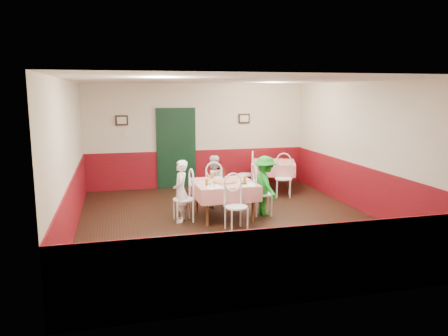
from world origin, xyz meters
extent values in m
plane|color=black|center=(0.00, 0.00, 0.00)|extent=(7.00, 7.00, 0.00)
plane|color=white|center=(0.00, 0.00, 2.80)|extent=(7.00, 7.00, 0.00)
cube|color=beige|center=(0.00, 3.50, 1.40)|extent=(6.00, 0.10, 2.80)
cube|color=beige|center=(0.00, -3.50, 1.40)|extent=(6.00, 0.10, 2.80)
cube|color=beige|center=(-3.00, 0.00, 1.40)|extent=(0.10, 7.00, 2.80)
cube|color=beige|center=(3.00, 0.00, 1.40)|extent=(0.10, 7.00, 2.80)
cube|color=maroon|center=(0.00, 3.48, 0.50)|extent=(6.00, 0.03, 1.00)
cube|color=maroon|center=(0.00, -3.48, 0.50)|extent=(6.00, 0.03, 1.00)
cube|color=maroon|center=(-2.98, 0.00, 0.50)|extent=(0.03, 7.00, 1.00)
cube|color=maroon|center=(2.98, 0.00, 0.50)|extent=(0.03, 7.00, 1.00)
cube|color=black|center=(-0.60, 3.45, 1.05)|extent=(0.96, 0.06, 2.10)
cube|color=black|center=(-2.00, 3.45, 1.85)|extent=(0.32, 0.03, 0.26)
cube|color=black|center=(1.30, 3.45, 1.85)|extent=(0.32, 0.03, 0.26)
cube|color=white|center=(-1.90, 3.45, 1.50)|extent=(0.10, 0.03, 0.10)
cube|color=red|center=(-0.06, 0.33, 0.38)|extent=(1.26, 1.26, 0.77)
cube|color=red|center=(1.84, 2.53, 0.38)|extent=(1.43, 1.43, 0.77)
cylinder|color=#B74723|center=(-0.05, 0.29, 0.77)|extent=(0.46, 0.46, 0.03)
cylinder|color=white|center=(-0.47, 0.33, 0.77)|extent=(0.26, 0.26, 0.01)
cylinder|color=white|center=(0.36, 0.37, 0.77)|extent=(0.26, 0.26, 0.01)
cylinder|color=white|center=(-0.08, 0.73, 0.77)|extent=(0.26, 0.26, 0.01)
cylinder|color=#BF7219|center=(-0.47, 0.08, 0.82)|extent=(0.07, 0.07, 0.13)
cylinder|color=#BF7219|center=(0.32, 0.12, 0.83)|extent=(0.08, 0.08, 0.13)
cylinder|color=#BF7219|center=(-0.22, 0.73, 0.82)|extent=(0.07, 0.07, 0.13)
cylinder|color=#381C0A|center=(0.03, 0.71, 0.87)|extent=(0.06, 0.06, 0.21)
cylinder|color=silver|center=(-0.44, -0.11, 0.81)|extent=(0.04, 0.04, 0.09)
cylinder|color=silver|center=(-0.38, -0.17, 0.81)|extent=(0.04, 0.04, 0.09)
cylinder|color=#B23319|center=(-0.50, -0.03, 0.81)|extent=(0.04, 0.04, 0.09)
cube|color=white|center=(-0.38, -0.09, 0.76)|extent=(0.36, 0.44, 0.00)
cube|color=white|center=(0.33, -0.04, 0.76)|extent=(0.37, 0.45, 0.00)
cube|color=black|center=(0.27, 0.01, 0.77)|extent=(0.11, 0.09, 0.02)
imported|color=gray|center=(-0.96, 0.30, 0.62)|extent=(0.38, 0.50, 1.25)
imported|color=gray|center=(-0.08, 1.23, 0.59)|extent=(0.63, 0.52, 1.18)
imported|color=gray|center=(0.84, 0.36, 0.63)|extent=(0.58, 0.87, 1.26)
camera|label=1|loc=(-2.19, -8.16, 2.59)|focal=35.00mm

